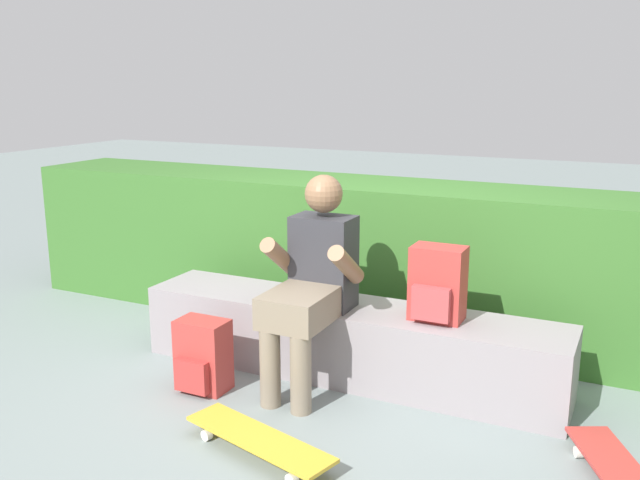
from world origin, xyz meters
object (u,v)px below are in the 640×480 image
at_px(bench_main, 348,340).
at_px(backpack_on_ground, 202,356).
at_px(skateboard_near_person, 259,440).
at_px(skateboard_beside_bench, 623,477).
at_px(backpack_on_bench, 437,285).
at_px(person_skater, 312,278).

relative_size(bench_main, backpack_on_ground, 6.21).
height_order(skateboard_near_person, skateboard_beside_bench, same).
distance_m(bench_main, backpack_on_bench, 0.66).
distance_m(person_skater, skateboard_beside_bench, 1.75).
xyz_separation_m(skateboard_near_person, backpack_on_bench, (0.53, 0.97, 0.54)).
height_order(skateboard_near_person, backpack_on_bench, backpack_on_bench).
bearing_deg(backpack_on_bench, skateboard_near_person, -118.79).
relative_size(bench_main, skateboard_near_person, 3.01).
distance_m(person_skater, backpack_on_ground, 0.75).
height_order(person_skater, backpack_on_bench, person_skater).
bearing_deg(backpack_on_bench, person_skater, -162.35).
xyz_separation_m(skateboard_near_person, backpack_on_ground, (-0.63, 0.46, 0.12)).
height_order(person_skater, backpack_on_ground, person_skater).
relative_size(bench_main, backpack_on_bench, 6.21).
height_order(bench_main, backpack_on_bench, backpack_on_bench).
relative_size(person_skater, skateboard_near_person, 1.42).
xyz_separation_m(backpack_on_bench, backpack_on_ground, (-1.16, -0.51, -0.42)).
xyz_separation_m(person_skater, skateboard_beside_bench, (1.62, -0.38, -0.55)).
relative_size(backpack_on_bench, backpack_on_ground, 1.00).
relative_size(person_skater, skateboard_beside_bench, 1.46).
bearing_deg(backpack_on_ground, skateboard_near_person, -36.05).
distance_m(bench_main, skateboard_near_person, 0.99).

